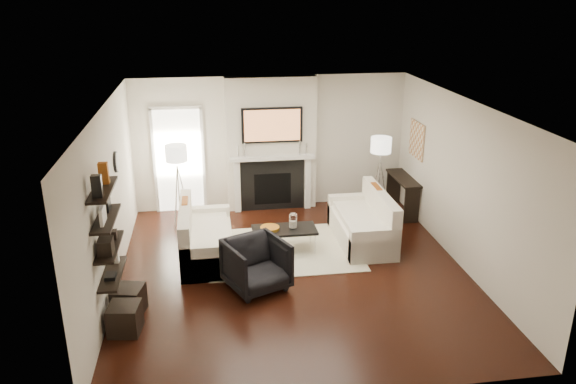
{
  "coord_description": "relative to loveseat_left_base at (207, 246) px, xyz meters",
  "views": [
    {
      "loc": [
        -1.27,
        -7.96,
        4.32
      ],
      "look_at": [
        0.0,
        0.6,
        1.15
      ],
      "focal_mm": 35.0,
      "sensor_mm": 36.0,
      "label": 1
    }
  ],
  "objects": [
    {
      "name": "lamp_left_leg_a",
      "position": [
        -0.38,
        1.42,
        0.39
      ],
      "size": [
        0.25,
        0.02,
        1.23
      ],
      "primitive_type": "cylinder",
      "rotation": [
        0.18,
        0.0,
        4.71
      ],
      "color": "silver",
      "rests_on": "floor"
    },
    {
      "name": "door_trim_top",
      "position": [
        -0.49,
        2.24,
        1.92
      ],
      "size": [
        1.02,
        0.06,
        0.06
      ],
      "primitive_type": "cube",
      "color": "white",
      "rests_on": "wall_back"
    },
    {
      "name": "wall_art",
      "position": [
        4.09,
        1.33,
        1.34
      ],
      "size": [
        0.03,
        0.7,
        0.7
      ],
      "primitive_type": "cube",
      "color": "tan",
      "rests_on": "wall_right"
    },
    {
      "name": "lamp_right_post",
      "position": [
        3.41,
        1.42,
        0.39
      ],
      "size": [
        0.02,
        0.02,
        1.2
      ],
      "primitive_type": "cylinder",
      "color": "silver",
      "rests_on": "floor"
    },
    {
      "name": "mantel_pilaster_r",
      "position": [
        2.08,
        1.99,
        0.34
      ],
      "size": [
        0.12,
        0.08,
        1.1
      ],
      "primitive_type": "cube",
      "color": "white",
      "rests_on": "floor"
    },
    {
      "name": "shelf_top",
      "position": [
        -1.26,
        -1.72,
        1.69
      ],
      "size": [
        0.25,
        1.0,
        0.04
      ],
      "primitive_type": "cube",
      "color": "black",
      "rests_on": "wall_left"
    },
    {
      "name": "lamp_left_shade",
      "position": [
        -0.49,
        1.42,
        1.24
      ],
      "size": [
        0.4,
        0.4,
        0.3
      ],
      "primitive_type": "cylinder",
      "color": "white",
      "rests_on": "lamp_left_post"
    },
    {
      "name": "tv_body",
      "position": [
        1.36,
        1.99,
        1.57
      ],
      "size": [
        1.2,
        0.06,
        0.7
      ],
      "primitive_type": "cube",
      "color": "black",
      "rests_on": "chimney_breast"
    },
    {
      "name": "loveseat_left_cushion",
      "position": [
        0.05,
        0.0,
        0.26
      ],
      "size": [
        0.63,
        1.44,
        0.1
      ],
      "primitive_type": "cube",
      "color": "white",
      "rests_on": "loveseat_left_base"
    },
    {
      "name": "console_top",
      "position": [
        3.93,
        1.46,
        0.52
      ],
      "size": [
        0.35,
        1.2,
        0.04
      ],
      "primitive_type": "cube",
      "color": "black",
      "rests_on": "floor"
    },
    {
      "name": "loveseat_right_base",
      "position": [
        2.75,
        0.23,
        0.0
      ],
      "size": [
        0.85,
        1.8,
        0.42
      ],
      "primitive_type": "cube",
      "color": "white",
      "rests_on": "floor"
    },
    {
      "name": "decor_magfile_b",
      "position": [
        -1.26,
        -1.52,
        1.85
      ],
      "size": [
        0.12,
        0.1,
        0.28
      ],
      "primitive_type": "cube",
      "color": "#924712",
      "rests_on": "shelf_top"
    },
    {
      "name": "candlestick_l_tall",
      "position": [
        0.81,
        1.98,
        1.09
      ],
      "size": [
        0.04,
        0.04,
        0.3
      ],
      "primitive_type": "cylinder",
      "color": "silver",
      "rests_on": "mantel_shelf"
    },
    {
      "name": "candlestick_r_short",
      "position": [
        2.04,
        1.98,
        1.06
      ],
      "size": [
        0.04,
        0.04,
        0.24
      ],
      "primitive_type": "cylinder",
      "color": "silver",
      "rests_on": "mantel_shelf"
    },
    {
      "name": "pillow_left_orange",
      "position": [
        -0.33,
        0.3,
        0.52
      ],
      "size": [
        0.1,
        0.42,
        0.42
      ],
      "primitive_type": "cube",
      "color": "#924712",
      "rests_on": "loveseat_left_cushion"
    },
    {
      "name": "candlestick_r_tall",
      "position": [
        1.91,
        1.98,
        1.09
      ],
      "size": [
        0.04,
        0.04,
        0.3
      ],
      "primitive_type": "cylinder",
      "color": "silver",
      "rests_on": "mantel_shelf"
    },
    {
      "name": "lamp_left_leg_c",
      "position": [
        -0.54,
        1.33,
        0.39
      ],
      "size": [
        0.14,
        0.22,
        1.23
      ],
      "primitive_type": "cylinder",
      "rotation": [
        0.18,
        0.0,
        2.62
      ],
      "color": "silver",
      "rests_on": "floor"
    },
    {
      "name": "console_leg_n",
      "position": [
        3.93,
        0.91,
        0.14
      ],
      "size": [
        0.3,
        0.04,
        0.71
      ],
      "primitive_type": "cube",
      "color": "black",
      "rests_on": "floor"
    },
    {
      "name": "ottoman_far",
      "position": [
        -1.11,
        -2.06,
        -0.01
      ],
      "size": [
        0.45,
        0.45,
        0.4
      ],
      "primitive_type": "cube",
      "rotation": [
        0.0,
        0.0,
        -0.13
      ],
      "color": "black",
      "rests_on": "floor"
    },
    {
      "name": "pillow_right_charcoal",
      "position": [
        3.08,
        -0.07,
        0.51
      ],
      "size": [
        0.1,
        0.4,
        0.4
      ],
      "primitive_type": "cube",
      "color": "black",
      "rests_on": "loveseat_right_cushion"
    },
    {
      "name": "door_trim_l",
      "position": [
        -0.97,
        2.24,
        0.84
      ],
      "size": [
        0.06,
        0.06,
        2.16
      ],
      "primitive_type": "cube",
      "color": "white",
      "rests_on": "floor"
    },
    {
      "name": "decor_box_tall",
      "position": [
        -1.26,
        -1.41,
        0.6
      ],
      "size": [
        0.1,
        0.1,
        0.18
      ],
      "primitive_type": "cube",
      "color": "white",
      "rests_on": "shelf_bottom"
    },
    {
      "name": "rug",
      "position": [
        1.3,
        0.08,
        -0.2
      ],
      "size": [
        2.6,
        2.0,
        0.01
      ],
      "primitive_type": "cube",
      "color": "beige",
      "rests_on": "floor"
    },
    {
      "name": "candlestick_l_short",
      "position": [
        0.68,
        1.98,
        1.06
      ],
      "size": [
        0.04,
        0.04,
        0.24
      ],
      "primitive_type": "cylinder",
      "color": "silver",
      "rests_on": "mantel_shelf"
    },
    {
      "name": "copper_bowl",
      "position": [
        1.08,
        0.04,
        0.24
      ],
      "size": [
        0.33,
        0.33,
        0.05
      ],
      "primitive_type": "cylinder",
      "color": "orange",
      "rests_on": "coffee_table"
    },
    {
      "name": "loveseat_right_arm_n",
      "position": [
        2.75,
        -0.58,
        0.09
      ],
      "size": [
        0.85,
        0.18,
        0.6
      ],
      "primitive_type": "cube",
      "color": "white",
      "rests_on": "floor"
    },
    {
      "name": "loveseat_right_back",
      "position": [
        3.08,
        0.23,
        0.32
      ],
      "size": [
        0.18,
        1.8,
        0.8
      ],
      "primitive_type": "cube",
      "color": "white",
      "rests_on": "floor"
    },
    {
      "name": "door_trim_r",
      "position": [
        -0.01,
        2.24,
        0.84
      ],
      "size": [
        0.06,
        0.06,
        2.16
      ],
      "primitive_type": "cube",
      "color": "white",
      "rests_on": "floor"
    },
    {
      "name": "shelf_upper",
      "position": [
        -1.26,
        -1.72,
        1.29
      ],
      "size": [
        0.25,
        1.0,
        0.04
      ],
      "primitive_type": "cube",
      "color": "black",
      "rests_on": "wall_left"
    },
    {
      "name": "coffee_table",
      "position": [
        1.33,
        0.04,
        0.19
      ],
      "size": [
        1.1,
        0.55,
        0.04
      ],
      "primitive_type": "cube",
      "color": "black",
      "rests_on": "floor"
    },
    {
      "name": "lamp_right_leg_a",
      "position": [
        3.52,
        1.42,
        0.39
      ],
      "size": [
        0.25,
        0.02,
        1.23
      ],
      "primitive_type": "cylinder",
      "rotation": [
        0.18,
        0.0,
        4.71
      ],
      "color": "silver",
      "rests_on": "floor"
    },
    {
      "name": "chimney_breast",
      "position": [
        1.36,
        2.15,
        1.14
      ],
      "size": [
        1.8,
        0.25,
        2.7
      ],
      "primitive_type": "cube",
      "color": "silver",
      "rests_on": "floor"
    },
    {
      "name": "coffee_leg_ne",
      "position": [
        1.83,
        -0.18,
        -0.02
      ],
      "size": [
        0.02,
        0.02,
        0.38
      ],
      "primitive_type": "cylinder",
      "color": "silver",
      "rests_on": "floor"
    },
    {
      "name": "decor_frame_a",
      "position": [
        -1.26,
        -1.89,
        1.42
      ],
      "size": [
        0.04,
        0.3,
        0.22
      ],
      "primitive_type": "cube",
      "color": "white",
      "rests_on": "shelf_upper"
    },
    {
      "name": "coffee_leg_nw",
      "position": [
        0.83,
        -0.18,
        -0.02
      ],
      "size": [
        0.02,
        0.02,
        0.38
      ],
      "primitive_type": "cylinder",
      "color": "silver",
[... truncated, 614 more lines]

